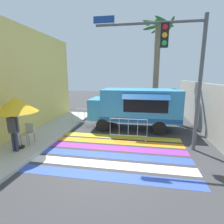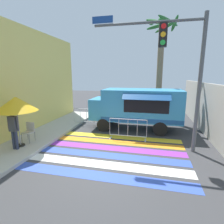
{
  "view_description": "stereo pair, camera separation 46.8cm",
  "coord_description": "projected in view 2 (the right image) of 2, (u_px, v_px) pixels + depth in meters",
  "views": [
    {
      "loc": [
        1.18,
        -6.03,
        3.25
      ],
      "look_at": [
        -0.4,
        2.92,
        1.34
      ],
      "focal_mm": 28.0,
      "sensor_mm": 36.0,
      "label": 1
    },
    {
      "loc": [
        1.64,
        -5.94,
        3.25
      ],
      "look_at": [
        -0.4,
        2.92,
        1.34
      ],
      "focal_mm": 28.0,
      "sensor_mm": 36.0,
      "label": 2
    }
  ],
  "objects": [
    {
      "name": "concrete_wall_right",
      "position": [
        217.0,
        115.0,
        8.24
      ],
      "size": [
        0.2,
        16.0,
        2.83
      ],
      "color": "#A39E93",
      "rests_on": "ground_plane"
    },
    {
      "name": "traffic_signal_pole",
      "position": [
        177.0,
        58.0,
        7.02
      ],
      "size": [
        4.57,
        0.29,
        5.69
      ],
      "color": "#515456",
      "rests_on": "ground_plane"
    },
    {
      "name": "palm_tree",
      "position": [
        161.0,
        54.0,
        12.6
      ],
      "size": [
        2.4,
        2.49,
        7.28
      ],
      "color": "#7A664C",
      "rests_on": "ground_plane"
    },
    {
      "name": "patio_umbrella",
      "position": [
        16.0,
        104.0,
        7.46
      ],
      "size": [
        1.75,
        1.75,
        2.23
      ],
      "color": "black",
      "rests_on": "sidewalk_left"
    },
    {
      "name": "ground_plane",
      "position": [
        105.0,
        162.0,
        6.69
      ],
      "size": [
        60.0,
        60.0,
        0.0
      ],
      "primitive_type": "plane",
      "color": "#38383A"
    },
    {
      "name": "barricade_side",
      "position": [
        87.0,
        117.0,
        11.64
      ],
      "size": [
        1.82,
        0.44,
        1.09
      ],
      "color": "#B7BABF",
      "rests_on": "ground_plane"
    },
    {
      "name": "barricade_front",
      "position": [
        128.0,
        129.0,
        8.95
      ],
      "size": [
        1.93,
        0.44,
        1.09
      ],
      "color": "#B7BABF",
      "rests_on": "ground_plane"
    },
    {
      "name": "vendor_person",
      "position": [
        14.0,
        127.0,
        7.32
      ],
      "size": [
        0.53,
        0.22,
        1.7
      ],
      "rotation": [
        0.0,
        0.0,
        0.08
      ],
      "color": "#2D3347",
      "rests_on": "sidewalk_left"
    },
    {
      "name": "folding_chair",
      "position": [
        29.0,
        130.0,
        8.31
      ],
      "size": [
        0.43,
        0.43,
        0.92
      ],
      "rotation": [
        0.0,
        0.0,
        -0.13
      ],
      "color": "#4C4C51",
      "rests_on": "sidewalk_left"
    },
    {
      "name": "crosswalk_painted",
      "position": [
        111.0,
        152.0,
        7.58
      ],
      "size": [
        6.4,
        4.36,
        0.01
      ],
      "color": "#334FB2",
      "rests_on": "ground_plane"
    },
    {
      "name": "food_truck",
      "position": [
        135.0,
        106.0,
        10.61
      ],
      "size": [
        5.36,
        2.62,
        2.44
      ],
      "color": "#338CBF",
      "rests_on": "ground_plane"
    }
  ]
}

